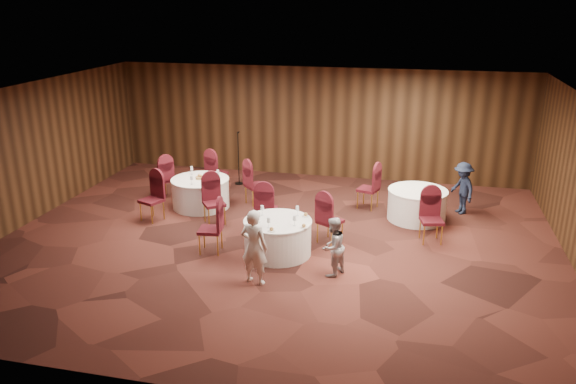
% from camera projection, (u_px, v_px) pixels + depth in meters
% --- Properties ---
extents(ground, '(12.00, 12.00, 0.00)m').
position_uv_depth(ground, '(277.00, 242.00, 12.23)').
color(ground, black).
rests_on(ground, ground).
extents(room_shell, '(12.00, 12.00, 12.00)m').
position_uv_depth(room_shell, '(276.00, 155.00, 11.59)').
color(room_shell, silver).
rests_on(room_shell, ground).
extents(table_main, '(1.40, 1.40, 0.74)m').
position_uv_depth(table_main, '(278.00, 237.00, 11.55)').
color(table_main, white).
rests_on(table_main, ground).
extents(table_left, '(1.45, 1.45, 0.74)m').
position_uv_depth(table_left, '(201.00, 193.00, 14.18)').
color(table_left, white).
rests_on(table_left, ground).
extents(table_right, '(1.40, 1.40, 0.74)m').
position_uv_depth(table_right, '(417.00, 204.00, 13.38)').
color(table_right, white).
rests_on(table_right, ground).
extents(chairs_main, '(2.99, 1.97, 1.00)m').
position_uv_depth(chairs_main, '(269.00, 219.00, 12.13)').
color(chairs_main, '#410D18').
rests_on(chairs_main, ground).
extents(chairs_left, '(3.26, 3.10, 1.00)m').
position_uv_depth(chairs_left, '(201.00, 188.00, 14.18)').
color(chairs_left, '#410D18').
rests_on(chairs_left, ground).
extents(chairs_right, '(2.17, 2.44, 1.00)m').
position_uv_depth(chairs_right, '(397.00, 203.00, 13.08)').
color(chairs_right, '#410D18').
rests_on(chairs_right, ground).
extents(tabletop_main, '(1.10, 1.06, 0.22)m').
position_uv_depth(tabletop_main, '(284.00, 218.00, 11.28)').
color(tabletop_main, silver).
rests_on(tabletop_main, table_main).
extents(tabletop_left, '(0.84, 0.84, 0.22)m').
position_uv_depth(tabletop_left, '(200.00, 176.00, 14.04)').
color(tabletop_left, silver).
rests_on(tabletop_left, table_left).
extents(tabletop_right, '(0.08, 0.08, 0.22)m').
position_uv_depth(tabletop_right, '(429.00, 187.00, 12.95)').
color(tabletop_right, silver).
rests_on(tabletop_right, table_right).
extents(mic_stand, '(0.24, 0.24, 1.52)m').
position_uv_depth(mic_stand, '(239.00, 169.00, 15.92)').
color(mic_stand, black).
rests_on(mic_stand, ground).
extents(woman_a, '(0.59, 0.45, 1.45)m').
position_uv_depth(woman_a, '(254.00, 247.00, 10.25)').
color(woman_a, white).
rests_on(woman_a, ground).
extents(woman_b, '(0.66, 0.71, 1.17)m').
position_uv_depth(woman_b, '(333.00, 247.00, 10.59)').
color(woman_b, '#B4B3B8').
rests_on(woman_b, ground).
extents(man_c, '(0.81, 0.96, 1.29)m').
position_uv_depth(man_c, '(462.00, 188.00, 13.67)').
color(man_c, '#151C31').
rests_on(man_c, ground).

